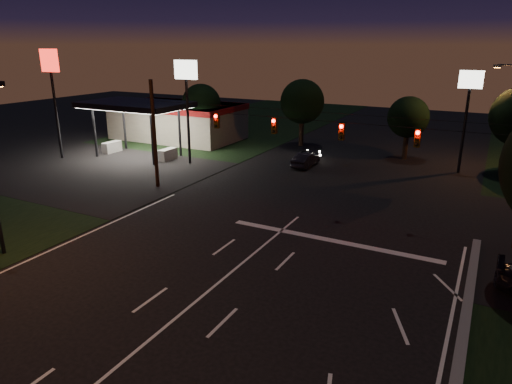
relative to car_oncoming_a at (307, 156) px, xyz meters
The scene contains 15 objects.
ground 27.60m from the car_oncoming_a, 80.42° to the right, with size 140.00×140.00×0.00m, color black.
cross_street_left 19.07m from the car_oncoming_a, 143.96° to the right, with size 20.00×16.00×0.02m, color black.
stop_bar 17.46m from the car_oncoming_a, 64.21° to the right, with size 12.00×0.50×0.01m, color silver.
utility_pole_left 14.30m from the car_oncoming_a, 121.24° to the right, with size 0.28×0.28×8.00m, color black.
signal_span 13.96m from the car_oncoming_a, 69.45° to the right, with size 24.00×0.40×1.56m.
gas_station 17.65m from the car_oncoming_a, 169.58° to the left, with size 14.20×16.10×5.25m.
pole_sign_left_near 12.49m from the car_oncoming_a, 151.02° to the right, with size 2.20×0.30×9.10m.
pole_sign_left_far 24.33m from the car_oncoming_a, 156.72° to the right, with size 2.00×0.30×10.00m.
pole_sign_right 14.06m from the car_oncoming_a, 12.49° to the left, with size 1.80×0.30×8.40m.
street_light_right_far 17.17m from the car_oncoming_a, 16.83° to the left, with size 2.20×0.35×9.00m.
tree_far_a 14.17m from the car_oncoming_a, 167.76° to the left, with size 4.20×4.20×6.42m.
tree_far_b 8.67m from the car_oncoming_a, 116.10° to the left, with size 4.60×4.60×6.98m.
tree_far_c 10.16m from the car_oncoming_a, 37.76° to the left, with size 3.80×3.80×5.86m.
car_oncoming_a is the anchor object (origin of this frame).
car_oncoming_b 1.37m from the car_oncoming_a, 75.39° to the right, with size 1.30×3.73×1.23m, color black.
Camera 1 is at (10.08, -11.02, 10.34)m, focal length 32.00 mm.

